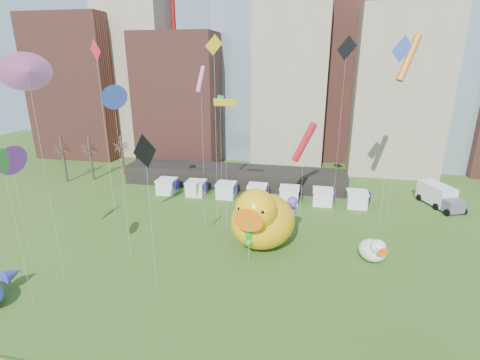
% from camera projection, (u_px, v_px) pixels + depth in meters
% --- Properties ---
extents(skyline, '(101.00, 23.00, 68.00)m').
position_uv_depth(skyline, '(283.00, 57.00, 73.07)').
color(skyline, brown).
rests_on(skyline, ground).
extents(pavilion, '(38.00, 6.00, 3.20)m').
position_uv_depth(pavilion, '(234.00, 176.00, 62.78)').
color(pavilion, black).
rests_on(pavilion, ground).
extents(vendor_tents, '(33.24, 2.80, 2.40)m').
position_uv_depth(vendor_tents, '(257.00, 193.00, 56.42)').
color(vendor_tents, white).
rests_on(vendor_tents, ground).
extents(bare_trees, '(8.44, 6.44, 8.50)m').
position_uv_depth(bare_trees, '(92.00, 158.00, 65.51)').
color(bare_trees, '#382B21').
rests_on(bare_trees, ground).
extents(big_duck, '(8.75, 10.75, 7.81)m').
position_uv_depth(big_duck, '(261.00, 218.00, 41.38)').
color(big_duck, '#FFB30D').
rests_on(big_duck, ground).
extents(small_duck, '(3.72, 4.19, 2.94)m').
position_uv_depth(small_duck, '(373.00, 250.00, 39.03)').
color(small_duck, white).
rests_on(small_duck, ground).
extents(seahorse_green, '(1.51, 1.79, 5.82)m').
position_uv_depth(seahorse_green, '(249.00, 227.00, 38.00)').
color(seahorse_green, silver).
rests_on(seahorse_green, ground).
extents(seahorse_purple, '(1.46, 1.73, 5.60)m').
position_uv_depth(seahorse_purple, '(292.00, 209.00, 42.99)').
color(seahorse_purple, silver).
rests_on(seahorse_purple, ground).
extents(box_truck, '(5.20, 7.82, 3.13)m').
position_uv_depth(box_truck, '(439.00, 196.00, 53.85)').
color(box_truck, silver).
rests_on(box_truck, ground).
extents(kite_0, '(3.42, 2.11, 13.31)m').
position_uv_depth(kite_0, '(304.00, 143.00, 47.60)').
color(kite_0, silver).
rests_on(kite_0, ground).
extents(kite_1, '(0.96, 1.82, 20.26)m').
position_uv_depth(kite_1, '(201.00, 80.00, 41.38)').
color(kite_1, silver).
rests_on(kite_1, ground).
extents(kite_2, '(2.14, 1.95, 23.65)m').
position_uv_depth(kite_2, '(346.00, 52.00, 43.23)').
color(kite_2, silver).
rests_on(kite_2, ground).
extents(kite_3, '(1.32, 1.54, 16.25)m').
position_uv_depth(kite_3, '(220.00, 99.00, 49.66)').
color(kite_3, silver).
rests_on(kite_3, ground).
extents(kite_4, '(1.55, 1.62, 23.55)m').
position_uv_depth(kite_4, '(214.00, 53.00, 40.08)').
color(kite_4, silver).
rests_on(kite_4, ground).
extents(kite_5, '(2.61, 1.72, 23.62)m').
position_uv_depth(kite_5, '(402.00, 53.00, 41.59)').
color(kite_5, silver).
rests_on(kite_5, ground).
extents(kite_6, '(2.95, 2.81, 23.73)m').
position_uv_depth(kite_6, '(409.00, 58.00, 42.22)').
color(kite_6, silver).
rests_on(kite_6, ground).
extents(kite_7, '(0.52, 2.83, 12.83)m').
position_uv_depth(kite_7, '(11.00, 160.00, 35.74)').
color(kite_7, silver).
rests_on(kite_7, ground).
extents(kite_8, '(1.84, 1.16, 22.87)m').
position_uv_depth(kite_8, '(97.00, 59.00, 36.71)').
color(kite_8, silver).
rests_on(kite_8, ground).
extents(kite_9, '(1.52, 3.01, 21.51)m').
position_uv_depth(kite_9, '(27.00, 72.00, 29.54)').
color(kite_9, silver).
rests_on(kite_9, ground).
extents(kite_10, '(0.62, 2.98, 15.21)m').
position_uv_depth(kite_10, '(145.00, 153.00, 29.87)').
color(kite_10, silver).
rests_on(kite_10, ground).
extents(kite_11, '(1.24, 1.83, 14.35)m').
position_uv_depth(kite_11, '(2.00, 161.00, 28.16)').
color(kite_11, silver).
rests_on(kite_11, ground).
extents(kite_12, '(2.78, 0.50, 16.53)m').
position_uv_depth(kite_12, '(225.00, 103.00, 42.49)').
color(kite_12, silver).
rests_on(kite_12, ground).
extents(kite_13, '(0.86, 2.29, 18.65)m').
position_uv_depth(kite_13, '(114.00, 97.00, 34.44)').
color(kite_13, silver).
rests_on(kite_13, ground).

